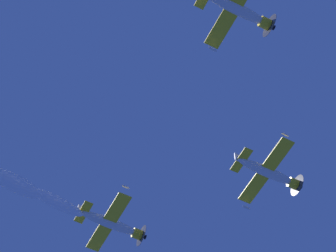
% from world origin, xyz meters
% --- Properties ---
extents(airplane_lead, '(8.47, 9.37, 2.97)m').
position_xyz_m(airplane_lead, '(2.85, -2.33, 68.60)').
color(airplane_lead, silver).
extents(airplane_left_wingman, '(8.46, 9.29, 3.25)m').
position_xyz_m(airplane_left_wingman, '(-12.52, 7.88, 67.91)').
color(airplane_left_wingman, silver).
extents(airplane_right_wingman, '(8.47, 9.37, 2.96)m').
position_xyz_m(airplane_right_wingman, '(-5.83, -19.02, 67.59)').
color(airplane_right_wingman, silver).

